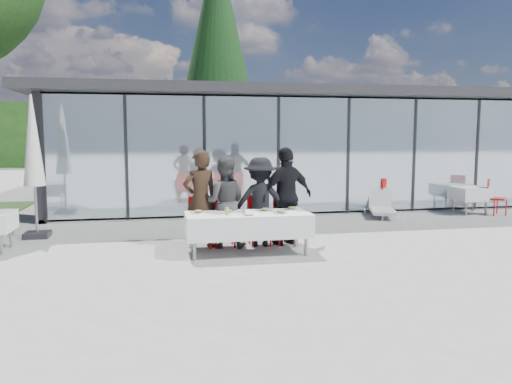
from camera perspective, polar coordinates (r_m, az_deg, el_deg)
ground at (r=9.28m, az=2.14°, el=-6.95°), size 90.00×90.00×0.00m
pavilion at (r=17.43m, az=2.48°, el=6.43°), size 14.80×8.80×3.44m
treeline at (r=36.78m, az=-11.00°, el=6.41°), size 62.50×2.00×4.40m
dining_table at (r=9.12m, az=-0.91°, el=-3.73°), size 2.26×0.96×0.75m
diner_a at (r=9.56m, az=-6.38°, el=-0.86°), size 0.84×0.84×1.88m
diner_chair_a at (r=9.75m, az=-6.41°, el=-3.11°), size 0.44×0.44×0.97m
diner_b at (r=9.62m, az=-3.65°, el=-1.18°), size 1.00×1.00×1.75m
diner_chair_b at (r=9.79m, az=-3.73°, el=-3.03°), size 0.44×0.44×0.97m
diner_c at (r=9.74m, az=0.49°, el=-1.11°), size 1.23×1.23×1.74m
diner_chair_c at (r=9.91m, az=0.34°, el=-2.91°), size 0.44×0.44×0.97m
diner_d at (r=9.84m, az=3.53°, el=-0.48°), size 1.43×1.43×1.93m
diner_chair_d at (r=10.02m, az=3.33°, el=-2.81°), size 0.44×0.44×0.97m
plate_a at (r=9.09m, az=-6.61°, el=-2.28°), size 0.26×0.26×0.07m
plate_b at (r=9.10m, az=-3.23°, el=-2.24°), size 0.26×0.26×0.07m
plate_c at (r=9.29m, az=1.06°, el=-2.05°), size 0.26×0.26×0.07m
plate_d at (r=9.48m, az=4.12°, el=-1.90°), size 0.26×0.26×0.07m
plate_extra at (r=9.01m, az=2.90°, el=-2.32°), size 0.26×0.26×0.07m
juice_bottle at (r=8.85m, az=-3.34°, el=-2.19°), size 0.06×0.06×0.14m
drinking_glasses at (r=8.83m, az=-1.33°, el=-2.34°), size 0.07×0.07×0.10m
folded_eyeglasses at (r=8.79m, az=-0.80°, el=-2.66°), size 0.14×0.03×0.01m
spare_table_right at (r=14.98m, az=23.27°, el=-0.19°), size 0.86×0.86×0.74m
spare_chair_a at (r=15.03m, az=25.43°, el=-0.33°), size 0.62×0.62×0.97m
spare_chair_b at (r=14.41m, az=14.41°, el=-0.18°), size 0.58×0.58×0.97m
market_umbrella at (r=11.40m, az=-24.13°, el=4.58°), size 0.50×0.50×3.00m
lounger at (r=13.78m, az=14.15°, el=-1.64°), size 0.99×1.45×0.72m
conifer_tree at (r=22.27m, az=-4.43°, el=16.35°), size 4.00×4.00×10.50m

